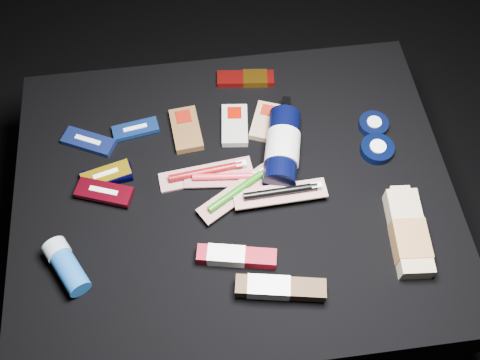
{
  "coord_description": "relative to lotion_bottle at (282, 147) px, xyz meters",
  "views": [
    {
      "loc": [
        -0.06,
        -0.57,
        1.45
      ],
      "look_at": [
        0.01,
        0.01,
        0.42
      ],
      "focal_mm": 40.0,
      "sensor_mm": 36.0,
      "label": 1
    }
  ],
  "objects": [
    {
      "name": "clif_bar_1",
      "position": [
        -0.1,
        0.1,
        -0.03
      ],
      "size": [
        0.07,
        0.12,
        0.02
      ],
      "rotation": [
        0.0,
        0.0,
        -0.11
      ],
      "color": "#9E9E97",
      "rests_on": "cloth_table"
    },
    {
      "name": "power_bar",
      "position": [
        -0.04,
        0.23,
        -0.03
      ],
      "size": [
        0.15,
        0.06,
        0.02
      ],
      "rotation": [
        0.0,
        0.0,
        -0.11
      ],
      "color": "maroon",
      "rests_on": "cloth_table"
    },
    {
      "name": "toothpaste_carton_red",
      "position": [
        -0.14,
        -0.24,
        -0.02
      ],
      "size": [
        0.17,
        0.07,
        0.03
      ],
      "rotation": [
        0.0,
        0.0,
        -0.2
      ],
      "color": "maroon",
      "rests_on": "cloth_table"
    },
    {
      "name": "lotion_bottle",
      "position": [
        0.0,
        0.0,
        0.0
      ],
      "size": [
        0.12,
        0.24,
        0.08
      ],
      "rotation": [
        0.0,
        0.0,
        -0.24
      ],
      "color": "black",
      "rests_on": "cloth_table"
    },
    {
      "name": "luna_bar_0",
      "position": [
        -0.44,
        0.09,
        -0.03
      ],
      "size": [
        0.13,
        0.1,
        0.02
      ],
      "rotation": [
        0.0,
        0.0,
        -0.46
      ],
      "color": "navy",
      "rests_on": "cloth_table"
    },
    {
      "name": "luna_bar_4",
      "position": [
        -0.4,
        -0.05,
        -0.02
      ],
      "size": [
        0.13,
        0.09,
        0.02
      ],
      "rotation": [
        0.0,
        0.0,
        -0.35
      ],
      "color": "maroon",
      "rests_on": "cloth_table"
    },
    {
      "name": "toothbrush_pack_1",
      "position": [
        -0.13,
        -0.05,
        -0.02
      ],
      "size": [
        0.19,
        0.06,
        0.02
      ],
      "rotation": [
        0.0,
        0.0,
        -0.1
      ],
      "color": "#AAA39F",
      "rests_on": "cloth_table"
    },
    {
      "name": "ground",
      "position": [
        -0.12,
        -0.07,
        -0.44
      ],
      "size": [
        3.0,
        3.0,
        0.0
      ],
      "primitive_type": "plane",
      "color": "black",
      "rests_on": "ground"
    },
    {
      "name": "toothbrush_pack_3",
      "position": [
        -0.02,
        -0.11,
        -0.01
      ],
      "size": [
        0.21,
        0.05,
        0.02
      ],
      "rotation": [
        0.0,
        0.0,
        0.03
      ],
      "color": "#B9B3AC",
      "rests_on": "cloth_table"
    },
    {
      "name": "bodywash_bottle",
      "position": [
        0.23,
        -0.24,
        -0.02
      ],
      "size": [
        0.08,
        0.21,
        0.04
      ],
      "rotation": [
        0.0,
        0.0,
        -0.08
      ],
      "color": "tan",
      "rests_on": "cloth_table"
    },
    {
      "name": "luna_bar_1",
      "position": [
        -0.33,
        0.11,
        -0.03
      ],
      "size": [
        0.11,
        0.06,
        0.01
      ],
      "rotation": [
        0.0,
        0.0,
        0.16
      ],
      "color": "#1D46AB",
      "rests_on": "cloth_table"
    },
    {
      "name": "luna_bar_3",
      "position": [
        -0.4,
        -0.01,
        -0.02
      ],
      "size": [
        0.12,
        0.07,
        0.01
      ],
      "rotation": [
        0.0,
        0.0,
        0.25
      ],
      "color": "gold",
      "rests_on": "cloth_table"
    },
    {
      "name": "toothbrush_pack_2",
      "position": [
        -0.11,
        -0.09,
        -0.02
      ],
      "size": [
        0.19,
        0.14,
        0.02
      ],
      "rotation": [
        0.0,
        0.0,
        0.55
      ],
      "color": "#ADA5A2",
      "rests_on": "cloth_table"
    },
    {
      "name": "cream_tin_upper",
      "position": [
        0.23,
        0.05,
        -0.03
      ],
      "size": [
        0.07,
        0.07,
        0.02
      ],
      "rotation": [
        0.0,
        0.0,
        -0.22
      ],
      "color": "black",
      "rests_on": "cloth_table"
    },
    {
      "name": "toothbrush_pack_0",
      "position": [
        -0.17,
        -0.03,
        -0.03
      ],
      "size": [
        0.22,
        0.07,
        0.02
      ],
      "rotation": [
        0.0,
        0.0,
        0.1
      ],
      "color": "beige",
      "rests_on": "cloth_table"
    },
    {
      "name": "deodorant_stick",
      "position": [
        -0.48,
        -0.22,
        -0.01
      ],
      "size": [
        0.1,
        0.13,
        0.05
      ],
      "rotation": [
        0.0,
        0.0,
        0.51
      ],
      "color": "#18509C",
      "rests_on": "cloth_table"
    },
    {
      "name": "luna_bar_2",
      "position": [
        -0.4,
        -0.01,
        -0.03
      ],
      "size": [
        0.12,
        0.06,
        0.02
      ],
      "rotation": [
        0.0,
        0.0,
        0.11
      ],
      "color": "black",
      "rests_on": "cloth_table"
    },
    {
      "name": "clif_bar_2",
      "position": [
        -0.02,
        0.1,
        -0.03
      ],
      "size": [
        0.09,
        0.12,
        0.02
      ],
      "rotation": [
        0.0,
        0.0,
        -0.37
      ],
      "color": "#A4815E",
      "rests_on": "cloth_table"
    },
    {
      "name": "cream_tin_lower",
      "position": [
        0.22,
        -0.02,
        -0.03
      ],
      "size": [
        0.08,
        0.08,
        0.02
      ],
      "rotation": [
        0.0,
        0.0,
        0.1
      ],
      "color": "black",
      "rests_on": "cloth_table"
    },
    {
      "name": "clif_bar_0",
      "position": [
        -0.21,
        0.1,
        -0.03
      ],
      "size": [
        0.08,
        0.12,
        0.02
      ],
      "rotation": [
        0.0,
        0.0,
        0.09
      ],
      "color": "brown",
      "rests_on": "cloth_table"
    },
    {
      "name": "cloth_table",
      "position": [
        -0.12,
        -0.07,
        -0.24
      ],
      "size": [
        0.98,
        0.78,
        0.4
      ],
      "primitive_type": "cube",
      "color": "black",
      "rests_on": "ground"
    },
    {
      "name": "toothpaste_carton_green",
      "position": [
        -0.06,
        -0.32,
        -0.02
      ],
      "size": [
        0.18,
        0.07,
        0.03
      ],
      "rotation": [
        0.0,
        0.0,
        -0.18
      ],
      "color": "#3A240F",
      "rests_on": "cloth_table"
    }
  ]
}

